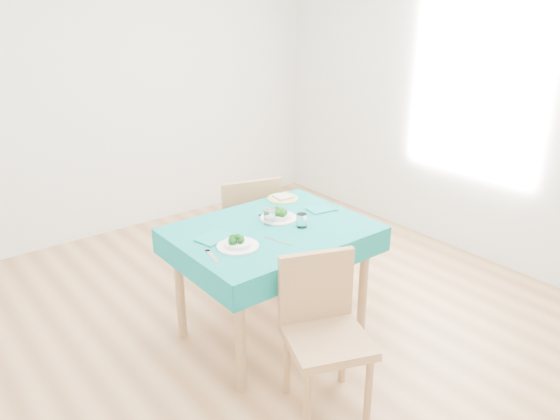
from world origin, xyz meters
TOP-DOWN VIEW (x-y plane):
  - room_shell at (0.00, 0.00)m, footprint 4.02×4.52m
  - table at (-0.08, -0.02)m, footprint 1.18×0.89m
  - chair_near at (-0.29, -0.76)m, footprint 0.56×0.58m
  - chair_far at (0.25, 0.77)m, footprint 0.58×0.61m
  - bowl_near at (-0.40, -0.12)m, footprint 0.24×0.24m
  - bowl_far at (0.04, 0.06)m, footprint 0.24×0.24m
  - fork_near at (-0.58, -0.13)m, footprint 0.06×0.19m
  - knife_near at (-0.17, -0.20)m, footprint 0.07×0.20m
  - fork_far at (-0.03, 0.11)m, footprint 0.06×0.18m
  - knife_far at (0.46, 0.00)m, footprint 0.07×0.19m
  - napkin_near at (-0.45, 0.06)m, footprint 0.24×0.19m
  - napkin_far at (0.36, 0.01)m, footprint 0.20×0.15m
  - tumbler_center at (-0.05, 0.04)m, footprint 0.07×0.07m
  - tumbler_side at (0.07, -0.12)m, footprint 0.07×0.07m
  - side_plate at (0.29, 0.33)m, footprint 0.22×0.22m
  - bread_slice at (0.29, 0.33)m, footprint 0.12×0.12m

SIDE VIEW (x-z plane):
  - table at x=-0.08m, z-range 0.00..0.76m
  - chair_near at x=-0.29m, z-range 0.00..1.04m
  - chair_far at x=0.25m, z-range 0.00..1.14m
  - knife_far at x=0.46m, z-range 0.76..0.76m
  - knife_near at x=-0.17m, z-range 0.76..0.76m
  - fork_far at x=-0.03m, z-range 0.76..0.76m
  - fork_near at x=-0.58m, z-range 0.76..0.76m
  - napkin_far at x=0.36m, z-range 0.76..0.77m
  - side_plate at x=0.29m, z-range 0.76..0.77m
  - napkin_near at x=-0.45m, z-range 0.76..0.77m
  - bread_slice at x=0.29m, z-range 0.77..0.79m
  - bowl_far at x=0.04m, z-range 0.76..0.83m
  - bowl_near at x=-0.40m, z-range 0.76..0.83m
  - tumbler_side at x=0.07m, z-range 0.76..0.84m
  - tumbler_center at x=-0.05m, z-range 0.76..0.85m
  - room_shell at x=0.00m, z-range -0.02..2.71m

